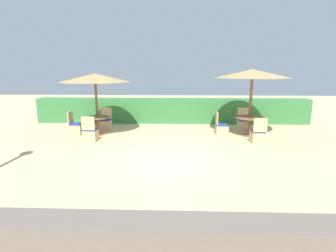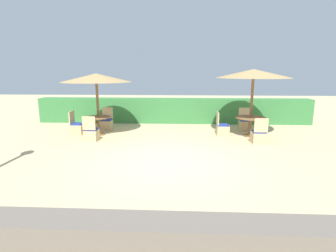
{
  "view_description": "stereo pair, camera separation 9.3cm",
  "coord_description": "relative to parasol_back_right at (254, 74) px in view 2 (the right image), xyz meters",
  "views": [
    {
      "loc": [
        0.27,
        -6.91,
        2.5
      ],
      "look_at": [
        0.0,
        0.6,
        0.9
      ],
      "focal_mm": 28.0,
      "sensor_mm": 36.0,
      "label": 1
    },
    {
      "loc": [
        0.37,
        -6.91,
        2.5
      ],
      "look_at": [
        0.0,
        0.6,
        0.9
      ],
      "focal_mm": 28.0,
      "sensor_mm": 36.0,
      "label": 2
    }
  ],
  "objects": [
    {
      "name": "ground_plane",
      "position": [
        -3.05,
        -3.1,
        -2.38
      ],
      "size": [
        40.0,
        40.0,
        0.0
      ],
      "primitive_type": "plane",
      "color": "#C6B284"
    },
    {
      "name": "hedge_row",
      "position": [
        -3.05,
        2.57,
        -1.79
      ],
      "size": [
        13.0,
        0.7,
        1.18
      ],
      "primitive_type": "cube",
      "color": "#387A3D",
      "rests_on": "ground_plane"
    },
    {
      "name": "stone_border",
      "position": [
        -3.05,
        -6.66,
        -2.17
      ],
      "size": [
        10.0,
        0.56,
        0.41
      ],
      "primitive_type": "cube",
      "color": "#6B6056",
      "rests_on": "ground_plane"
    },
    {
      "name": "parasol_back_right",
      "position": [
        0.0,
        0.0,
        0.0
      ],
      "size": [
        2.76,
        2.76,
        2.55
      ],
      "color": "brown",
      "rests_on": "ground_plane"
    },
    {
      "name": "round_table_back_right",
      "position": [
        -0.0,
        -0.0,
        -1.77
      ],
      "size": [
        1.14,
        1.14,
        0.75
      ],
      "color": "brown",
      "rests_on": "ground_plane"
    },
    {
      "name": "patio_chair_back_right_north",
      "position": [
        0.06,
        1.09,
        -2.11
      ],
      "size": [
        0.46,
        0.46,
        0.93
      ],
      "rotation": [
        0.0,
        0.0,
        3.14
      ],
      "color": "tan",
      "rests_on": "ground_plane"
    },
    {
      "name": "patio_chair_back_right_west",
      "position": [
        -1.05,
        0.03,
        -2.11
      ],
      "size": [
        0.46,
        0.46,
        0.93
      ],
      "rotation": [
        0.0,
        0.0,
        -1.57
      ],
      "color": "tan",
      "rests_on": "ground_plane"
    },
    {
      "name": "patio_chair_back_right_south",
      "position": [
        0.03,
        -1.06,
        -2.11
      ],
      "size": [
        0.46,
        0.46,
        0.93
      ],
      "color": "tan",
      "rests_on": "ground_plane"
    },
    {
      "name": "parasol_back_left",
      "position": [
        -5.9,
        -0.04,
        -0.16
      ],
      "size": [
        2.66,
        2.66,
        2.39
      ],
      "color": "brown",
      "rests_on": "ground_plane"
    },
    {
      "name": "round_table_back_left",
      "position": [
        -5.9,
        -0.04,
        -1.84
      ],
      "size": [
        0.93,
        0.93,
        0.72
      ],
      "color": "brown",
      "rests_on": "ground_plane"
    },
    {
      "name": "patio_chair_back_left_north",
      "position": [
        -5.86,
        0.91,
        -2.11
      ],
      "size": [
        0.46,
        0.46,
        0.93
      ],
      "rotation": [
        0.0,
        0.0,
        3.14
      ],
      "color": "tan",
      "rests_on": "ground_plane"
    },
    {
      "name": "patio_chair_back_left_west",
      "position": [
        -6.79,
        -0.02,
        -2.11
      ],
      "size": [
        0.46,
        0.46,
        0.93
      ],
      "rotation": [
        0.0,
        0.0,
        -1.57
      ],
      "color": "tan",
      "rests_on": "ground_plane"
    },
    {
      "name": "patio_chair_back_left_south",
      "position": [
        -5.89,
        -0.99,
        -2.11
      ],
      "size": [
        0.46,
        0.46,
        0.93
      ],
      "color": "tan",
      "rests_on": "ground_plane"
    }
  ]
}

